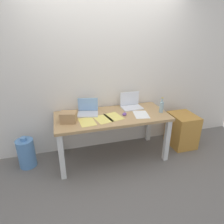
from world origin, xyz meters
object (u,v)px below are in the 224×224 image
object	(u,v)px
laptop_right	(131,104)
water_cooler_jug	(26,153)
beer_bottle	(161,107)
cardboard_box	(68,117)
computer_mouse	(124,114)
laptop_left	(88,111)
desk	(112,121)
filing_cabinet	(182,130)

from	to	relation	value
laptop_right	water_cooler_jug	size ratio (longest dim) A/B	0.69
beer_bottle	laptop_right	bearing A→B (deg)	140.49
beer_bottle	cardboard_box	bearing A→B (deg)	178.42
computer_mouse	beer_bottle	bearing A→B (deg)	27.47
beer_bottle	cardboard_box	distance (m)	1.41
beer_bottle	computer_mouse	xyz separation A→B (m)	(-0.59, 0.05, -0.07)
laptop_right	beer_bottle	distance (m)	0.49
computer_mouse	water_cooler_jug	distance (m)	1.58
laptop_left	water_cooler_jug	size ratio (longest dim) A/B	0.71
cardboard_box	water_cooler_jug	xyz separation A→B (m)	(-0.65, 0.17, -0.58)
cardboard_box	water_cooler_jug	distance (m)	0.89
laptop_left	laptop_right	distance (m)	0.73
water_cooler_jug	laptop_left	bearing A→B (deg)	2.39
laptop_right	water_cooler_jug	bearing A→B (deg)	-176.40
desk	beer_bottle	xyz separation A→B (m)	(0.77, -0.10, 0.19)
desk	filing_cabinet	distance (m)	1.33
cardboard_box	computer_mouse	bearing A→B (deg)	0.49
laptop_right	beer_bottle	xyz separation A→B (m)	(0.38, -0.31, 0.04)
laptop_right	cardboard_box	distance (m)	1.06
laptop_left	filing_cabinet	distance (m)	1.70
beer_bottle	filing_cabinet	distance (m)	0.75
desk	water_cooler_jug	size ratio (longest dim) A/B	3.47
laptop_right	filing_cabinet	distance (m)	1.05
laptop_right	beer_bottle	world-z (taller)	laptop_right
computer_mouse	water_cooler_jug	world-z (taller)	computer_mouse
laptop_right	computer_mouse	world-z (taller)	laptop_right
desk	cardboard_box	distance (m)	0.67
beer_bottle	computer_mouse	distance (m)	0.59
beer_bottle	computer_mouse	bearing A→B (deg)	175.52
laptop_right	computer_mouse	size ratio (longest dim) A/B	3.38
laptop_right	cardboard_box	xyz separation A→B (m)	(-1.03, -0.27, 0.02)
laptop_left	computer_mouse	distance (m)	0.56
computer_mouse	water_cooler_jug	bearing A→B (deg)	-154.28
filing_cabinet	computer_mouse	bearing A→B (deg)	-176.84
cardboard_box	filing_cabinet	size ratio (longest dim) A/B	0.37
filing_cabinet	cardboard_box	bearing A→B (deg)	-177.98
desk	laptop_right	distance (m)	0.47
filing_cabinet	water_cooler_jug	bearing A→B (deg)	177.78
laptop_left	water_cooler_jug	xyz separation A→B (m)	(-0.96, -0.04, -0.56)
beer_bottle	computer_mouse	size ratio (longest dim) A/B	2.38
beer_bottle	computer_mouse	world-z (taller)	beer_bottle
desk	laptop_left	xyz separation A→B (m)	(-0.34, 0.15, 0.14)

